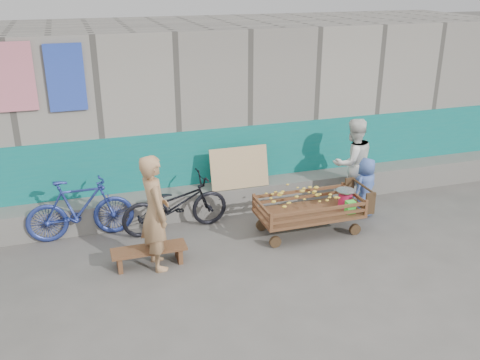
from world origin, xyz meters
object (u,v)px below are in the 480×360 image
object	(u,v)px
bench	(149,252)
vendor_man	(155,213)
banana_cart	(307,203)
bicycle_blue	(80,209)
child	(365,188)
woman	(352,163)
bicycle_dark	(175,204)

from	to	relation	value
bench	vendor_man	distance (m)	0.64
banana_cart	bicycle_blue	xyz separation A→B (m)	(-3.38, 0.93, -0.02)
banana_cart	vendor_man	xyz separation A→B (m)	(-2.41, -0.29, 0.31)
bicycle_blue	vendor_man	bearing A→B (deg)	-141.61
child	woman	bearing A→B (deg)	-112.97
vendor_man	bicycle_dark	size ratio (longest dim) A/B	0.96
banana_cart	bicycle_dark	bearing A→B (deg)	159.43
bench	vendor_man	world-z (taller)	vendor_man
bench	bicycle_dark	distance (m)	1.14
child	bench	bearing A→B (deg)	-15.23
child	bicycle_dark	distance (m)	3.16
bench	child	size ratio (longest dim) A/B	1.02
vendor_man	bicycle_dark	bearing A→B (deg)	-31.90
banana_cart	bicycle_blue	world-z (taller)	bicycle_blue
banana_cart	woman	world-z (taller)	woman
child	bicycle_dark	xyz separation A→B (m)	(-3.13, 0.44, -0.06)
bench	child	bearing A→B (deg)	7.74
bicycle_blue	bicycle_dark	bearing A→B (deg)	-98.04
bench	woman	bearing A→B (deg)	14.88
vendor_man	bicycle_blue	bearing A→B (deg)	31.35
bicycle_blue	bench	bearing A→B (deg)	-143.30
woman	banana_cart	bearing A→B (deg)	26.33
bench	bicycle_dark	world-z (taller)	bicycle_dark
banana_cart	woman	bearing A→B (deg)	32.80
bench	woman	xyz separation A→B (m)	(3.71, 0.98, 0.59)
banana_cart	bench	bearing A→B (deg)	-175.02
vendor_man	woman	xyz separation A→B (m)	(3.60, 1.05, -0.04)
bicycle_dark	child	bearing A→B (deg)	-103.71
banana_cart	bicycle_blue	distance (m)	3.50
vendor_man	child	xyz separation A→B (m)	(3.60, 0.57, -0.31)
vendor_man	bench	bearing A→B (deg)	51.00
vendor_man	bicycle_blue	xyz separation A→B (m)	(-0.97, 1.22, -0.34)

